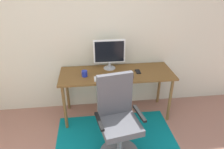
# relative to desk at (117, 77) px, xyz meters

# --- Properties ---
(wall_back) EXTENTS (6.00, 0.10, 2.60)m
(wall_back) POSITION_rel_desk_xyz_m (-0.41, 0.37, 0.63)
(wall_back) COLOR beige
(wall_back) RESTS_ON ground
(area_rug) EXTENTS (1.63, 1.46, 0.01)m
(area_rug) POSITION_rel_desk_xyz_m (-0.08, -0.75, -0.67)
(area_rug) COLOR #086F78
(area_rug) RESTS_ON ground
(desk) EXTENTS (1.66, 0.61, 0.75)m
(desk) POSITION_rel_desk_xyz_m (0.00, 0.00, 0.00)
(desk) COLOR brown
(desk) RESTS_ON ground
(monitor) EXTENTS (0.47, 0.18, 0.45)m
(monitor) POSITION_rel_desk_xyz_m (-0.09, 0.16, 0.33)
(monitor) COLOR #B2B2B7
(monitor) RESTS_ON desk
(keyboard) EXTENTS (0.43, 0.13, 0.02)m
(keyboard) POSITION_rel_desk_xyz_m (-0.12, -0.18, 0.08)
(keyboard) COLOR white
(keyboard) RESTS_ON desk
(computer_mouse) EXTENTS (0.06, 0.10, 0.03)m
(computer_mouse) POSITION_rel_desk_xyz_m (0.18, -0.19, 0.09)
(computer_mouse) COLOR black
(computer_mouse) RESTS_ON desk
(coffee_cup) EXTENTS (0.08, 0.08, 0.09)m
(coffee_cup) POSITION_rel_desk_xyz_m (-0.47, -0.06, 0.12)
(coffee_cup) COLOR #1F2DA1
(coffee_cup) RESTS_ON desk
(cell_phone) EXTENTS (0.07, 0.14, 0.01)m
(cell_phone) POSITION_rel_desk_xyz_m (0.32, -0.01, 0.08)
(cell_phone) COLOR black
(cell_phone) RESTS_ON desk
(office_chair) EXTENTS (0.57, 0.51, 1.06)m
(office_chair) POSITION_rel_desk_xyz_m (-0.09, -0.79, -0.22)
(office_chair) COLOR slate
(office_chair) RESTS_ON ground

